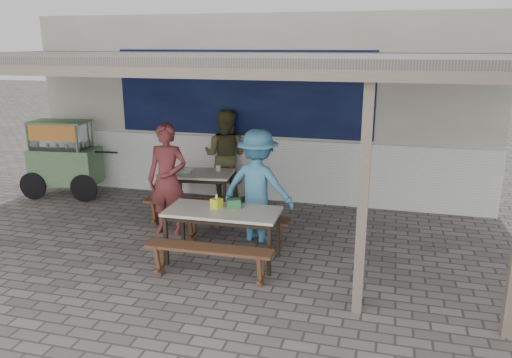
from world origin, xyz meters
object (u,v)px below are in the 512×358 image
(table_left, at_px, (196,177))
(bench_left_wall, at_px, (206,184))
(tissue_box, at_px, (217,203))
(condiment_bowl, at_px, (187,171))
(patron_right_table, at_px, (258,186))
(bench_right_street, at_px, (209,255))
(vendor_cart, at_px, (64,156))
(bench_left_street, at_px, (186,207))
(donation_box, at_px, (234,203))
(patron_wall_side, at_px, (225,155))
(patron_street_side, at_px, (168,180))
(table_right, at_px, (223,215))
(condiment_jar, at_px, (218,168))
(bench_right_wall, at_px, (235,223))

(table_left, height_order, bench_left_wall, table_left)
(tissue_box, distance_m, condiment_bowl, 2.10)
(bench_left_wall, distance_m, patron_right_table, 2.26)
(bench_right_street, xyz_separation_m, vendor_cart, (-4.07, 2.76, 0.47))
(bench_left_street, distance_m, condiment_bowl, 0.84)
(bench_left_street, relative_size, patron_right_table, 0.81)
(donation_box, bearing_deg, bench_right_street, -97.99)
(table_left, distance_m, bench_left_street, 0.78)
(patron_wall_side, xyz_separation_m, donation_box, (1.01, -2.62, -0.07))
(bench_left_street, distance_m, tissue_box, 1.50)
(table_left, xyz_separation_m, bench_left_wall, (-0.09, 0.69, -0.34))
(bench_left_street, xyz_separation_m, bench_right_street, (1.06, -1.75, 0.01))
(bench_left_wall, relative_size, vendor_cart, 0.76)
(patron_wall_side, height_order, patron_right_table, patron_wall_side)
(table_left, distance_m, bench_left_wall, 0.78)
(donation_box, bearing_deg, patron_street_side, 152.97)
(bench_left_street, bearing_deg, bench_right_street, -65.81)
(bench_left_wall, bearing_deg, table_right, -71.43)
(table_left, xyz_separation_m, patron_wall_side, (0.24, 0.91, 0.21))
(vendor_cart, bearing_deg, bench_left_street, -25.27)
(table_left, relative_size, donation_box, 7.17)
(bench_right_street, height_order, donation_box, donation_box)
(table_right, relative_size, vendor_cart, 0.86)
(patron_right_table, bearing_deg, table_right, 80.71)
(patron_street_side, bearing_deg, table_left, 84.66)
(condiment_jar, bearing_deg, bench_left_street, -104.80)
(bench_left_wall, distance_m, patron_wall_side, 0.67)
(condiment_jar, bearing_deg, bench_left_wall, 132.86)
(condiment_bowl, bearing_deg, table_left, 6.20)
(bench_left_street, distance_m, bench_right_street, 2.05)
(patron_wall_side, relative_size, donation_box, 9.30)
(condiment_bowl, bearing_deg, tissue_box, -56.05)
(patron_right_table, relative_size, condiment_bowl, 8.90)
(bench_left_street, height_order, table_right, table_right)
(patron_wall_side, bearing_deg, condiment_jar, 99.68)
(table_left, distance_m, bench_right_wall, 1.70)
(table_right, xyz_separation_m, tissue_box, (-0.11, 0.08, 0.14))
(table_left, height_order, bench_right_street, table_left)
(table_left, xyz_separation_m, bench_left_street, (0.09, -0.69, -0.34))
(table_right, relative_size, donation_box, 8.38)
(vendor_cart, height_order, tissue_box, vendor_cart)
(bench_left_street, bearing_deg, patron_street_side, -119.13)
(bench_right_wall, xyz_separation_m, vendor_cart, (-4.04, 1.55, 0.47))
(vendor_cart, bearing_deg, patron_wall_side, 3.82)
(bench_left_street, height_order, bench_right_street, same)
(patron_right_table, bearing_deg, condiment_jar, -41.52)
(bench_left_wall, height_order, tissue_box, tissue_box)
(bench_left_wall, bearing_deg, vendor_cart, -179.37)
(bench_left_wall, xyz_separation_m, patron_wall_side, (0.32, 0.21, 0.54))
(table_right, height_order, tissue_box, tissue_box)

